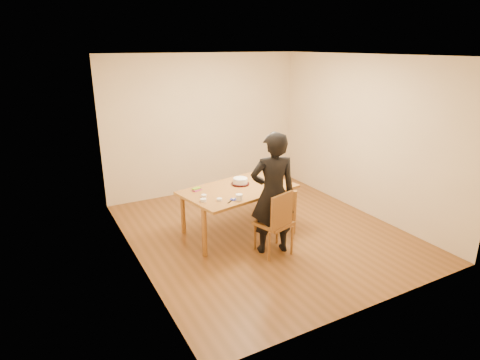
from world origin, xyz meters
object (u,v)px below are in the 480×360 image
cake (240,181)px  cake_plate (240,184)px  dining_table (238,190)px  dining_chair (274,223)px  person (273,194)px

cake → cake_plate: bearing=0.0°
dining_table → cake: (0.11, 0.14, 0.08)m
dining_chair → cake: 0.99m
cake_plate → cake: bearing=0.0°
dining_table → cake_plate: 0.18m
dining_table → cake: bearing=41.3°
dining_chair → cake_plate: (-0.04, 0.92, 0.31)m
dining_chair → cake: bearing=76.1°
dining_table → cake: size_ratio=7.40×
dining_table → cake: 0.20m
cake → dining_chair: bearing=-87.5°
person → cake: bearing=-70.7°
cake_plate → dining_table: bearing=-127.3°
dining_table → dining_chair: size_ratio=3.82×
cake_plate → cake: size_ratio=1.25×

